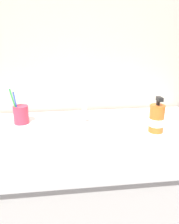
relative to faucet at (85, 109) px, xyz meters
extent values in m
cube|color=beige|center=(-0.03, 0.15, 0.29)|extent=(2.39, 0.04, 2.40)
cube|color=silver|center=(-0.03, -0.22, -0.49)|extent=(1.14, 0.62, 0.84)
cube|color=white|center=(-0.03, -0.22, -0.06)|extent=(1.19, 0.66, 0.03)
ellipsoid|color=white|center=(0.00, -0.22, -0.10)|extent=(0.41, 0.41, 0.10)
torus|color=white|center=(0.00, -0.22, -0.04)|extent=(0.47, 0.47, 0.02)
cylinder|color=#595B60|center=(0.00, -0.22, -0.14)|extent=(0.03, 0.03, 0.01)
cylinder|color=silver|center=(0.00, 0.02, 0.00)|extent=(0.02, 0.02, 0.08)
cylinder|color=silver|center=(0.00, -0.03, 0.00)|extent=(0.02, 0.11, 0.05)
cylinder|color=silver|center=(0.00, 0.04, 0.05)|extent=(0.01, 0.05, 0.01)
cylinder|color=#D8334C|center=(-0.31, -0.05, 0.00)|extent=(0.07, 0.07, 0.09)
cylinder|color=blue|center=(-0.33, -0.06, 0.05)|extent=(0.03, 0.03, 0.17)
cube|color=white|center=(-0.34, -0.07, 0.13)|extent=(0.02, 0.02, 0.03)
cylinder|color=green|center=(-0.33, -0.07, 0.05)|extent=(0.04, 0.04, 0.18)
cube|color=white|center=(-0.35, -0.08, 0.15)|extent=(0.02, 0.02, 0.03)
cylinder|color=orange|center=(0.29, -0.23, 0.02)|extent=(0.06, 0.06, 0.12)
cylinder|color=black|center=(0.29, -0.23, 0.09)|extent=(0.02, 0.02, 0.02)
cube|color=black|center=(0.29, -0.24, 0.11)|extent=(0.02, 0.04, 0.02)
cylinder|color=white|center=(0.29, -0.23, 0.00)|extent=(0.07, 0.07, 0.03)
camera|label=1|loc=(-0.12, -1.15, 0.37)|focal=37.89mm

